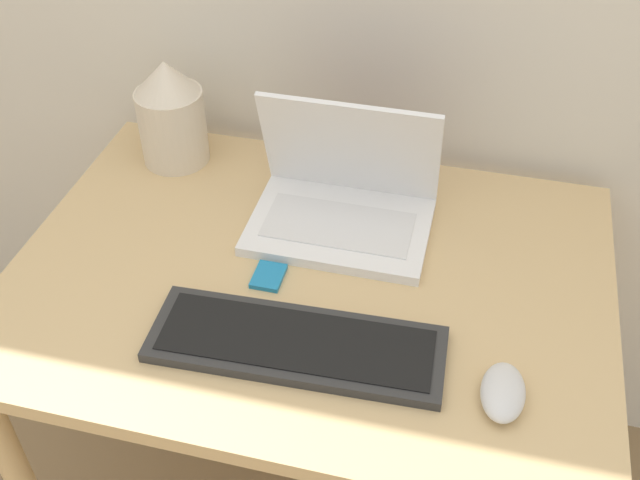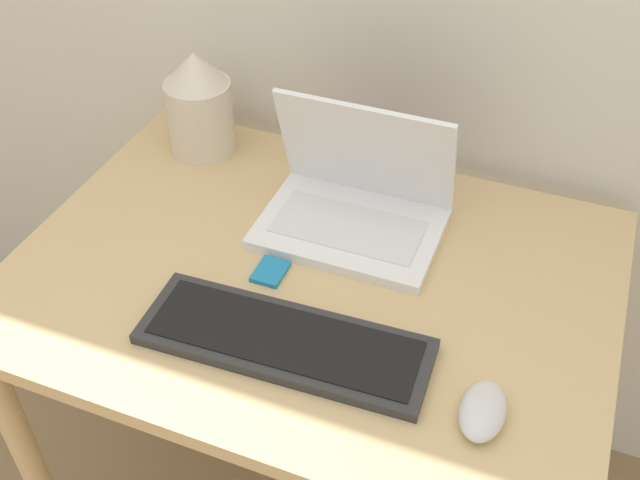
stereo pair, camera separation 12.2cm
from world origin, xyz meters
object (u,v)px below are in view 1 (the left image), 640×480
at_px(keyboard, 296,344).
at_px(vase, 171,113).
at_px(laptop, 343,199).
at_px(mouse, 503,392).
at_px(mp3_player, 268,276).

distance_m(keyboard, vase, 0.60).
relative_size(laptop, mouse, 3.01).
xyz_separation_m(laptop, mouse, (0.32, -0.35, -0.03)).
relative_size(mouse, vase, 0.49).
height_order(laptop, mp3_player, laptop).
distance_m(laptop, keyboard, 0.33).
xyz_separation_m(keyboard, mp3_player, (-0.09, 0.14, -0.01)).
distance_m(keyboard, mp3_player, 0.17).
xyz_separation_m(keyboard, vase, (-0.38, 0.45, 0.10)).
relative_size(laptop, vase, 1.48).
xyz_separation_m(vase, mp3_player, (0.29, -0.30, -0.11)).
distance_m(vase, mp3_player, 0.44).
bearing_deg(vase, mp3_player, -46.05).
bearing_deg(mouse, keyboard, 175.54).
bearing_deg(vase, laptop, -17.26).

